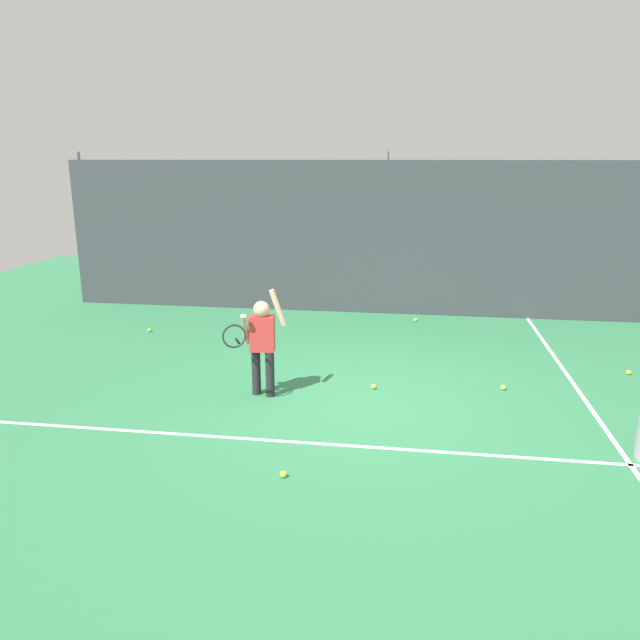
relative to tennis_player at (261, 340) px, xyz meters
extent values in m
plane|color=#2D7247|center=(1.27, -0.08, -0.73)|extent=(20.00, 20.00, 0.00)
cube|color=white|center=(1.27, -1.21, -0.72)|extent=(9.00, 0.05, 0.00)
cube|color=white|center=(3.95, 0.92, -0.72)|extent=(0.05, 9.00, 0.00)
cube|color=#383D42|center=(1.27, 4.41, 0.69)|extent=(12.25, 0.08, 2.83)
cylinder|color=slate|center=(-4.70, 4.47, 0.76)|extent=(0.09, 0.09, 2.98)
cylinder|color=slate|center=(1.27, 4.47, 0.76)|extent=(0.09, 0.09, 2.98)
cylinder|color=#232326|center=(-0.08, 0.04, -0.44)|extent=(0.11, 0.11, 0.58)
cylinder|color=#232326|center=(0.10, 0.00, -0.44)|extent=(0.11, 0.11, 0.58)
cube|color=red|center=(0.01, 0.02, 0.07)|extent=(0.32, 0.20, 0.44)
sphere|color=tan|center=(0.01, 0.02, 0.38)|extent=(0.20, 0.20, 0.20)
cylinder|color=tan|center=(0.20, 0.06, 0.39)|extent=(0.21, 0.09, 0.46)
cylinder|color=tan|center=(-0.18, -0.06, 0.14)|extent=(0.10, 0.29, 0.43)
cylinder|color=black|center=(-0.24, -0.19, 0.03)|extent=(0.05, 0.24, 0.15)
torus|color=black|center=(-0.22, -0.41, 0.16)|extent=(0.30, 0.19, 0.26)
sphere|color=#CCE033|center=(-2.59, 2.50, -0.69)|extent=(0.07, 0.07, 0.07)
sphere|color=#CCE033|center=(1.90, 3.85, -0.69)|extent=(0.07, 0.07, 0.07)
sphere|color=#CCE033|center=(1.36, 0.42, -0.69)|extent=(0.07, 0.07, 0.07)
sphere|color=#CCE033|center=(3.00, 0.63, -0.69)|extent=(0.07, 0.07, 0.07)
sphere|color=#CCE033|center=(-0.57, 2.44, -0.69)|extent=(0.07, 0.07, 0.07)
sphere|color=#CCE033|center=(0.67, -1.94, -0.69)|extent=(0.07, 0.07, 0.07)
sphere|color=#CCE033|center=(4.78, 1.47, -0.69)|extent=(0.07, 0.07, 0.07)
camera|label=1|loc=(1.76, -6.91, 2.15)|focal=34.15mm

